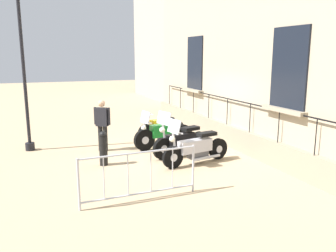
{
  "coord_description": "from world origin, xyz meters",
  "views": [
    {
      "loc": [
        4.03,
        9.66,
        2.95
      ],
      "look_at": [
        0.22,
        0.0,
        0.8
      ],
      "focal_mm": 37.04,
      "sensor_mm": 36.0,
      "label": 1
    }
  ],
  "objects": [
    {
      "name": "ground_plane",
      "position": [
        0.0,
        0.0,
        0.0
      ],
      "size": [
        60.0,
        60.0,
        0.0
      ],
      "primitive_type": "plane",
      "color": "tan"
    },
    {
      "name": "building_facade",
      "position": [
        -2.26,
        -0.0,
        3.15
      ],
      "size": [
        0.82,
        12.15,
        6.5
      ],
      "color": "tan",
      "rests_on": "ground_plane"
    },
    {
      "name": "motorcycle_yellow",
      "position": [
        -0.1,
        -1.45,
        0.42
      ],
      "size": [
        1.87,
        0.72,
        1.0
      ],
      "color": "black",
      "rests_on": "ground_plane"
    },
    {
      "name": "motorcycle_green",
      "position": [
        0.2,
        -0.45,
        0.45
      ],
      "size": [
        2.1,
        0.64,
        1.23
      ],
      "color": "black",
      "rests_on": "ground_plane"
    },
    {
      "name": "motorcycle_black",
      "position": [
        0.02,
        0.57,
        0.44
      ],
      "size": [
        1.97,
        0.79,
        1.37
      ],
      "color": "black",
      "rests_on": "ground_plane"
    },
    {
      "name": "motorcycle_silver",
      "position": [
        -0.03,
        1.44,
        0.44
      ],
      "size": [
        2.13,
        0.69,
        1.31
      ],
      "color": "black",
      "rests_on": "ground_plane"
    },
    {
      "name": "lamppost",
      "position": [
        4.21,
        -1.7,
        2.94
      ],
      "size": [
        0.35,
        0.35,
        4.98
      ],
      "color": "black",
      "rests_on": "ground_plane"
    },
    {
      "name": "crowd_barrier",
      "position": [
        2.11,
        3.23,
        0.57
      ],
      "size": [
        2.49,
        0.13,
        1.05
      ],
      "color": "#B7B7BF",
      "rests_on": "ground_plane"
    },
    {
      "name": "bollard",
      "position": [
        2.35,
        0.64,
        0.47
      ],
      "size": [
        0.22,
        0.22,
        0.94
      ],
      "color": "black",
      "rests_on": "ground_plane"
    },
    {
      "name": "pedestrian_standing",
      "position": [
        2.08,
        -0.8,
        0.89
      ],
      "size": [
        0.45,
        0.38,
        1.6
      ],
      "color": "black",
      "rests_on": "ground_plane"
    }
  ]
}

